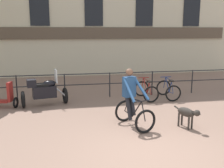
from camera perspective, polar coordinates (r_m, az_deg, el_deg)
ground_plane at (r=6.42m, az=7.85°, el=-14.34°), size 60.00×60.00×0.00m
canal_railing at (r=11.02m, az=-0.50°, el=0.77°), size 15.05×0.05×1.05m
cyclist_with_bike at (r=7.72m, az=4.39°, el=-3.65°), size 1.00×1.32×1.70m
dog at (r=7.88m, az=16.10°, el=-6.13°), size 0.48×0.90×0.63m
parked_motorcycle at (r=10.11m, az=-14.59°, el=-1.47°), size 1.77×0.96×1.35m
parked_bicycle_near_lamp at (r=10.81m, az=7.47°, el=-1.46°), size 0.73×1.15×0.86m
parked_bicycle_mid_left at (r=11.13m, az=12.15°, el=-1.23°), size 0.67×1.12×0.86m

